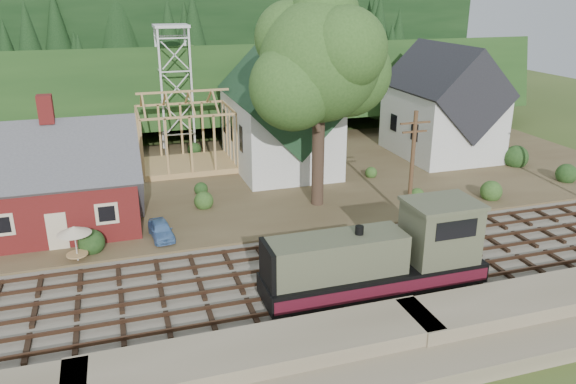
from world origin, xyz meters
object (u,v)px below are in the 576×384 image
object	(u,v)px
car_red	(451,154)
patio_set	(74,232)
car_blue	(161,230)
car_green	(30,222)
locomotive	(383,258)

from	to	relation	value
car_red	patio_set	distance (m)	34.92
car_red	patio_set	bearing A→B (deg)	103.98
car_blue	patio_set	world-z (taller)	patio_set
car_blue	car_red	xyz separation A→B (m)	(27.86, 9.74, 0.00)
car_blue	patio_set	bearing A→B (deg)	-166.36
car_blue	car_red	world-z (taller)	car_red
car_green	patio_set	xyz separation A→B (m)	(3.16, -5.64, 1.29)
locomotive	car_green	bearing A→B (deg)	143.17
patio_set	car_blue	bearing A→B (deg)	19.27
car_red	locomotive	bearing A→B (deg)	134.01
locomotive	car_red	bearing A→B (deg)	49.29
car_red	patio_set	xyz separation A→B (m)	(-32.94, -11.51, 1.30)
locomotive	car_red	size ratio (longest dim) A/B	2.94
car_red	car_green	bearing A→B (deg)	93.97
car_green	patio_set	world-z (taller)	patio_set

